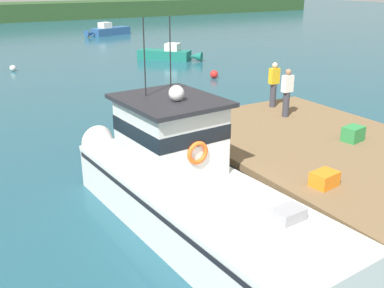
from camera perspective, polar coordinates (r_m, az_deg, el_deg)
name	(u,v)px	position (r m, az deg, el deg)	size (l,w,h in m)	color
ground_plane	(180,224)	(10.99, -1.61, -10.24)	(200.00, 200.00, 0.00)	#1E4C5B
dock	(325,147)	(13.29, 16.72, -0.41)	(6.00, 9.00, 1.20)	#4C3D2D
main_fishing_boat	(185,185)	(10.58, -0.87, -5.33)	(3.09, 9.90, 4.80)	silver
crate_single_by_cleat	(324,179)	(10.48, 16.63, -4.32)	(0.60, 0.44, 0.34)	orange
crate_single_far	(353,134)	(13.62, 19.96, 1.24)	(0.60, 0.44, 0.43)	#2D8442
deckhand_by_the_boat	(274,84)	(16.44, 10.44, 7.62)	(0.36, 0.22, 1.63)	#383842
deckhand_further_back	(287,92)	(15.30, 12.08, 6.56)	(0.36, 0.22, 1.63)	#383842
moored_boat_near_channel	(108,31)	(49.48, -10.71, 14.09)	(5.41, 2.62, 1.36)	#285184
moored_boat_off_the_point	(169,54)	(33.39, -3.03, 11.43)	(3.94, 4.20, 1.22)	#196B5B
mooring_buoy_channel_marker	(214,74)	(27.05, 2.85, 8.93)	(0.48, 0.48, 0.48)	red
mooring_buoy_outer	(13,68)	(31.39, -21.99, 9.01)	(0.39, 0.39, 0.39)	silver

